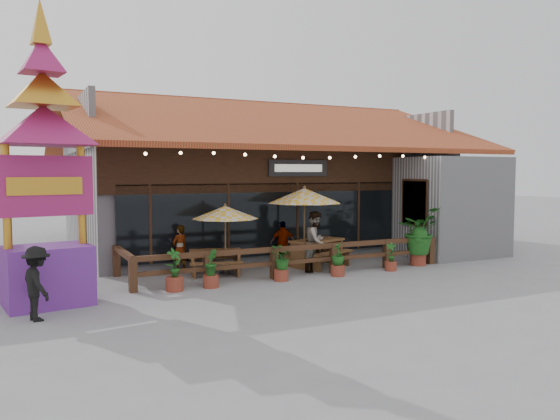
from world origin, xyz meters
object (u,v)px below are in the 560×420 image
umbrella_right (304,196)px  tropical_plant (419,232)px  picnic_table_right (317,248)px  pedestrian (37,284)px  picnic_table_left (216,258)px  umbrella_left (225,213)px  thai_sign_tower (44,133)px

umbrella_right → tropical_plant: umbrella_right is taller
picnic_table_right → tropical_plant: tropical_plant is taller
pedestrian → picnic_table_left: bearing=-73.7°
umbrella_left → pedestrian: 6.23m
thai_sign_tower → tropical_plant: size_ratio=3.89×
thai_sign_tower → pedestrian: 3.44m
thai_sign_tower → pedestrian: (-0.28, -1.32, -3.17)m
umbrella_left → picnic_table_left: (-0.28, 0.08, -1.35)m
umbrella_right → tropical_plant: size_ratio=1.44×
umbrella_left → tropical_plant: bearing=-11.9°
umbrella_left → picnic_table_left: bearing=163.7°
umbrella_right → pedestrian: umbrella_right is taller
pedestrian → tropical_plant: bearing=-97.3°
tropical_plant → pedestrian: bearing=-171.3°
umbrella_right → picnic_table_left: size_ratio=1.48×
umbrella_right → thai_sign_tower: thai_sign_tower is taller
umbrella_left → picnic_table_left: size_ratio=1.36×
picnic_table_left → tropical_plant: tropical_plant is taller
umbrella_right → picnic_table_left: umbrella_right is taller
umbrella_left → umbrella_right: (2.75, 0.09, 0.44)m
thai_sign_tower → tropical_plant: thai_sign_tower is taller
umbrella_right → umbrella_left: bearing=-178.1°
umbrella_right → thai_sign_tower: size_ratio=0.37×
umbrella_right → picnic_table_right: 1.76m
tropical_plant → thai_sign_tower: bearing=-177.7°
picnic_table_right → pedestrian: pedestrian is taller
umbrella_right → pedestrian: size_ratio=1.78×
picnic_table_left → picnic_table_right: picnic_table_right is taller
umbrella_left → thai_sign_tower: size_ratio=0.34×
tropical_plant → pedestrian: tropical_plant is taller
umbrella_right → thai_sign_tower: 8.15m
umbrella_right → tropical_plant: (3.51, -1.41, -1.20)m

